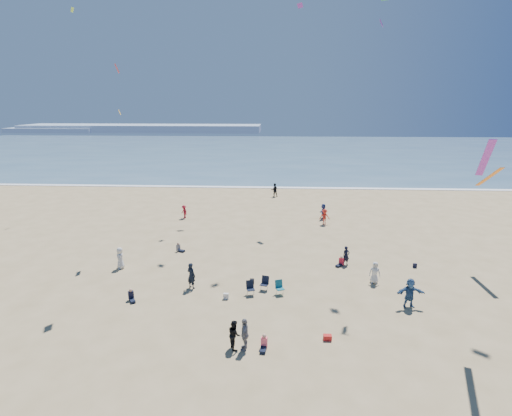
{
  "coord_description": "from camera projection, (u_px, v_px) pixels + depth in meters",
  "views": [
    {
      "loc": [
        3.31,
        -15.92,
        12.7
      ],
      "look_at": [
        2.0,
        8.0,
        6.42
      ],
      "focal_mm": 28.0,
      "sensor_mm": 36.0,
      "label": 1
    }
  ],
  "objects": [
    {
      "name": "black_backpack",
      "position": [
        252.0,
        281.0,
        28.96
      ],
      "size": [
        0.3,
        0.22,
        0.38
      ],
      "primitive_type": "cube",
      "color": "black",
      "rests_on": "ground"
    },
    {
      "name": "headland_near",
      "position": [
        53.0,
        130.0,
        183.19
      ],
      "size": [
        40.0,
        14.0,
        2.0
      ],
      "primitive_type": "cube",
      "color": "#7A8EA8",
      "rests_on": "ground"
    },
    {
      "name": "standing_flyers",
      "position": [
        295.0,
        249.0,
        33.38
      ],
      "size": [
        22.26,
        48.15,
        1.94
      ],
      "color": "black",
      "rests_on": "ground"
    },
    {
      "name": "ground",
      "position": [
        204.0,
        382.0,
        18.77
      ],
      "size": [
        220.0,
        220.0,
        0.0
      ],
      "primitive_type": "plane",
      "color": "tan",
      "rests_on": "ground"
    },
    {
      "name": "white_tote",
      "position": [
        226.0,
        296.0,
        26.72
      ],
      "size": [
        0.35,
        0.2,
        0.4
      ],
      "primitive_type": "cube",
      "color": "silver",
      "rests_on": "ground"
    },
    {
      "name": "chair_cluster",
      "position": [
        265.0,
        287.0,
        27.42
      ],
      "size": [
        2.76,
        1.55,
        1.0
      ],
      "color": "black",
      "rests_on": "ground"
    },
    {
      "name": "navy_bag",
      "position": [
        415.0,
        266.0,
        31.85
      ],
      "size": [
        0.28,
        0.18,
        0.34
      ],
      "primitive_type": "cube",
      "color": "black",
      "rests_on": "ground"
    },
    {
      "name": "headland_far",
      "position": [
        142.0,
        128.0,
        185.74
      ],
      "size": [
        110.0,
        20.0,
        3.2
      ],
      "primitive_type": "cube",
      "color": "#7A8EA8",
      "rests_on": "ground"
    },
    {
      "name": "surf_line",
      "position": [
        256.0,
        187.0,
        62.23
      ],
      "size": [
        220.0,
        1.2,
        0.08
      ],
      "primitive_type": "cube",
      "color": "white",
      "rests_on": "ground"
    },
    {
      "name": "kites_aloft",
      "position": [
        358.0,
        57.0,
        26.11
      ],
      "size": [
        40.72,
        40.79,
        28.81
      ],
      "color": "#FCA506",
      "rests_on": "ground"
    },
    {
      "name": "ocean",
      "position": [
        266.0,
        151.0,
        110.52
      ],
      "size": [
        220.0,
        100.0,
        0.06
      ],
      "primitive_type": "cube",
      "color": "#476B84",
      "rests_on": "ground"
    },
    {
      "name": "cooler",
      "position": [
        328.0,
        337.0,
        22.09
      ],
      "size": [
        0.45,
        0.3,
        0.3
      ],
      "primitive_type": "cube",
      "color": "red",
      "rests_on": "ground"
    },
    {
      "name": "seated_group",
      "position": [
        222.0,
        300.0,
        25.74
      ],
      "size": [
        15.84,
        23.35,
        0.84
      ],
      "color": "white",
      "rests_on": "ground"
    }
  ]
}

